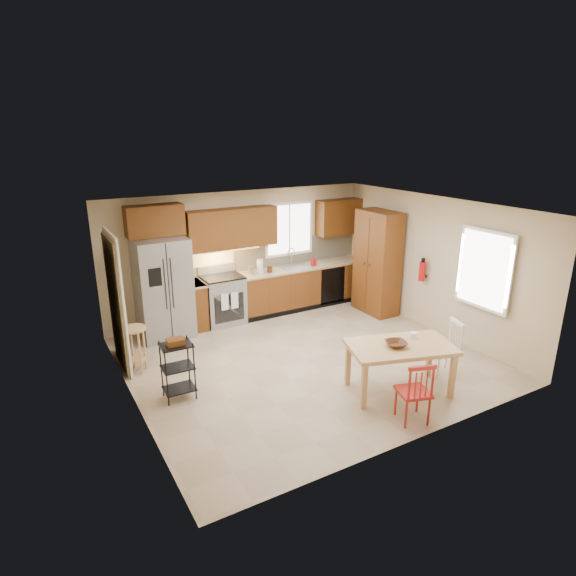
% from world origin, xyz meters
% --- Properties ---
extents(floor, '(5.50, 5.50, 0.00)m').
position_xyz_m(floor, '(0.00, 0.00, 0.00)').
color(floor, tan).
rests_on(floor, ground).
extents(ceiling, '(5.50, 5.00, 0.02)m').
position_xyz_m(ceiling, '(0.00, 0.00, 2.50)').
color(ceiling, silver).
rests_on(ceiling, ground).
extents(wall_back, '(5.50, 0.02, 2.50)m').
position_xyz_m(wall_back, '(0.00, 2.50, 1.25)').
color(wall_back, '#CCB793').
rests_on(wall_back, ground).
extents(wall_front, '(5.50, 0.02, 2.50)m').
position_xyz_m(wall_front, '(0.00, -2.50, 1.25)').
color(wall_front, '#CCB793').
rests_on(wall_front, ground).
extents(wall_left, '(0.02, 5.00, 2.50)m').
position_xyz_m(wall_left, '(-2.75, 0.00, 1.25)').
color(wall_left, '#CCB793').
rests_on(wall_left, ground).
extents(wall_right, '(0.02, 5.00, 2.50)m').
position_xyz_m(wall_right, '(2.75, 0.00, 1.25)').
color(wall_right, '#CCB793').
rests_on(wall_right, ground).
extents(refrigerator, '(0.92, 0.75, 1.82)m').
position_xyz_m(refrigerator, '(-1.70, 2.12, 0.91)').
color(refrigerator, gray).
rests_on(refrigerator, floor).
extents(range_stove, '(0.76, 0.63, 0.92)m').
position_xyz_m(range_stove, '(-0.55, 2.19, 0.46)').
color(range_stove, gray).
rests_on(range_stove, floor).
extents(base_cabinet_narrow, '(0.30, 0.60, 0.90)m').
position_xyz_m(base_cabinet_narrow, '(-1.10, 2.20, 0.45)').
color(base_cabinet_narrow, brown).
rests_on(base_cabinet_narrow, floor).
extents(base_cabinet_run, '(2.92, 0.60, 0.90)m').
position_xyz_m(base_cabinet_run, '(1.29, 2.20, 0.45)').
color(base_cabinet_run, brown).
rests_on(base_cabinet_run, floor).
extents(dishwasher, '(0.60, 0.02, 0.78)m').
position_xyz_m(dishwasher, '(1.85, 1.91, 0.45)').
color(dishwasher, black).
rests_on(dishwasher, floor).
extents(backsplash, '(2.92, 0.03, 0.55)m').
position_xyz_m(backsplash, '(1.29, 2.48, 1.18)').
color(backsplash, beige).
rests_on(backsplash, wall_back).
extents(upper_over_fridge, '(1.00, 0.35, 0.55)m').
position_xyz_m(upper_over_fridge, '(-1.70, 2.33, 2.10)').
color(upper_over_fridge, '#5C310F').
rests_on(upper_over_fridge, wall_back).
extents(upper_left_block, '(1.80, 0.35, 0.75)m').
position_xyz_m(upper_left_block, '(-0.25, 2.33, 1.83)').
color(upper_left_block, '#5C310F').
rests_on(upper_left_block, wall_back).
extents(upper_right_block, '(1.00, 0.35, 0.75)m').
position_xyz_m(upper_right_block, '(2.25, 2.33, 1.83)').
color(upper_right_block, '#5C310F').
rests_on(upper_right_block, wall_back).
extents(window_back, '(1.12, 0.04, 1.12)m').
position_xyz_m(window_back, '(1.10, 2.48, 1.65)').
color(window_back, white).
rests_on(window_back, wall_back).
extents(sink, '(0.62, 0.46, 0.16)m').
position_xyz_m(sink, '(1.10, 2.20, 0.86)').
color(sink, gray).
rests_on(sink, base_cabinet_run).
extents(undercab_glow, '(1.60, 0.30, 0.01)m').
position_xyz_m(undercab_glow, '(-0.55, 2.30, 1.43)').
color(undercab_glow, '#FFBF66').
rests_on(undercab_glow, wall_back).
extents(soap_bottle, '(0.09, 0.09, 0.19)m').
position_xyz_m(soap_bottle, '(1.48, 2.10, 1.00)').
color(soap_bottle, '#B60D0C').
rests_on(soap_bottle, base_cabinet_run).
extents(paper_towel, '(0.12, 0.12, 0.28)m').
position_xyz_m(paper_towel, '(0.25, 2.15, 1.04)').
color(paper_towel, white).
rests_on(paper_towel, base_cabinet_run).
extents(canister_steel, '(0.11, 0.11, 0.18)m').
position_xyz_m(canister_steel, '(0.05, 2.15, 0.99)').
color(canister_steel, gray).
rests_on(canister_steel, base_cabinet_run).
extents(canister_wood, '(0.10, 0.10, 0.14)m').
position_xyz_m(canister_wood, '(0.45, 2.12, 0.97)').
color(canister_wood, '#522B16').
rests_on(canister_wood, base_cabinet_run).
extents(pantry, '(0.50, 0.95, 2.10)m').
position_xyz_m(pantry, '(2.43, 1.20, 1.05)').
color(pantry, brown).
rests_on(pantry, floor).
extents(fire_extinguisher, '(0.12, 0.12, 0.36)m').
position_xyz_m(fire_extinguisher, '(2.63, 0.15, 1.10)').
color(fire_extinguisher, '#B60D0C').
rests_on(fire_extinguisher, wall_right).
extents(window_right, '(0.04, 1.02, 1.32)m').
position_xyz_m(window_right, '(2.68, -1.15, 1.45)').
color(window_right, white).
rests_on(window_right, wall_right).
extents(doorway, '(0.04, 0.95, 2.10)m').
position_xyz_m(doorway, '(-2.67, 1.30, 1.05)').
color(doorway, '#8C7A59').
rests_on(doorway, wall_left).
extents(dining_table, '(1.64, 1.23, 0.71)m').
position_xyz_m(dining_table, '(0.63, -1.51, 0.36)').
color(dining_table, tan).
rests_on(dining_table, floor).
extents(chair_red, '(0.51, 0.51, 0.86)m').
position_xyz_m(chair_red, '(0.28, -2.16, 0.43)').
color(chair_red, '#A01F18').
rests_on(chair_red, floor).
extents(chair_white, '(0.51, 0.51, 0.86)m').
position_xyz_m(chair_white, '(1.58, -1.46, 0.43)').
color(chair_white, white).
rests_on(chair_white, floor).
extents(table_bowl, '(0.37, 0.37, 0.07)m').
position_xyz_m(table_bowl, '(0.54, -1.51, 0.72)').
color(table_bowl, '#522B16').
rests_on(table_bowl, dining_table).
extents(table_jar, '(0.13, 0.13, 0.12)m').
position_xyz_m(table_jar, '(0.95, -1.41, 0.75)').
color(table_jar, white).
rests_on(table_jar, dining_table).
extents(bar_stool, '(0.45, 0.45, 0.74)m').
position_xyz_m(bar_stool, '(-2.50, 0.97, 0.37)').
color(bar_stool, tan).
rests_on(bar_stool, floor).
extents(utility_cart, '(0.44, 0.35, 0.86)m').
position_xyz_m(utility_cart, '(-2.17, -0.12, 0.43)').
color(utility_cart, black).
rests_on(utility_cart, floor).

